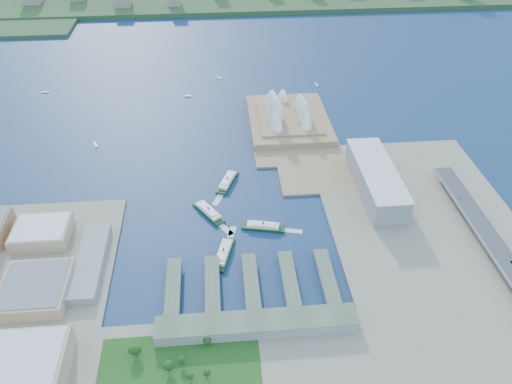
{
  "coord_description": "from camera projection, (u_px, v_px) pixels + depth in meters",
  "views": [
    {
      "loc": [
        -13.35,
        -448.92,
        409.83
      ],
      "look_at": [
        32.3,
        70.84,
        18.0
      ],
      "focal_mm": 35.0,
      "sensor_mm": 36.0,
      "label": 1
    }
  ],
  "objects": [
    {
      "name": "ferry_b",
      "position": [
        227.0,
        180.0,
        695.85
      ],
      "size": [
        34.2,
        57.74,
        10.67
      ],
      "primitive_type": null,
      "rotation": [
        0.0,
        0.0,
        -0.38
      ],
      "color": "#0E381C",
      "rests_on": "ground"
    },
    {
      "name": "ferry_wharves",
      "position": [
        251.0,
        283.0,
        543.07
      ],
      "size": [
        184.0,
        90.0,
        9.3
      ],
      "primitive_type": null,
      "color": "#4D5B45",
      "rests_on": "ground"
    },
    {
      "name": "park",
      "position": [
        178.0,
        379.0,
        442.48
      ],
      "size": [
        150.0,
        110.0,
        16.0
      ],
      "primitive_type": null,
      "color": "#194714",
      "rests_on": "south_land"
    },
    {
      "name": "opera_house",
      "position": [
        289.0,
        106.0,
        815.79
      ],
      "size": [
        134.0,
        180.0,
        58.0
      ],
      "primitive_type": null,
      "color": "white",
      "rests_on": "peninsula"
    },
    {
      "name": "far_shore",
      "position": [
        216.0,
        0.0,
        1381.65
      ],
      "size": [
        2200.0,
        260.0,
        12.0
      ],
      "primitive_type": "cube",
      "color": "#2D4926",
      "rests_on": "ground"
    },
    {
      "name": "east_land",
      "position": [
        442.0,
        256.0,
        580.68
      ],
      "size": [
        240.0,
        500.0,
        3.0
      ],
      "primitive_type": "cube",
      "color": "gray",
      "rests_on": "ground"
    },
    {
      "name": "toaster_building",
      "position": [
        376.0,
        180.0,
        669.68
      ],
      "size": [
        45.0,
        155.0,
        35.0
      ],
      "primitive_type": "cube",
      "color": "gray",
      "rests_on": "east_land"
    },
    {
      "name": "boat_d",
      "position": [
        45.0,
        92.0,
        928.48
      ],
      "size": [
        15.57,
        5.73,
        2.57
      ],
      "primitive_type": null,
      "rotation": [
        0.0,
        0.0,
        1.41
      ],
      "color": "white",
      "rests_on": "ground"
    },
    {
      "name": "ferry_a",
      "position": [
        208.0,
        210.0,
        642.04
      ],
      "size": [
        42.47,
        54.91,
        10.62
      ],
      "primitive_type": null,
      "rotation": [
        0.0,
        0.0,
        0.57
      ],
      "color": "#0E381C",
      "rests_on": "ground"
    },
    {
      "name": "boat_a",
      "position": [
        96.0,
        145.0,
        778.76
      ],
      "size": [
        8.71,
        15.29,
        2.88
      ],
      "primitive_type": null,
      "rotation": [
        0.0,
        0.0,
        0.36
      ],
      "color": "white",
      "rests_on": "ground"
    },
    {
      "name": "boat_b",
      "position": [
        188.0,
        96.0,
        915.47
      ],
      "size": [
        11.13,
        3.94,
        3.0
      ],
      "primitive_type": null,
      "rotation": [
        0.0,
        0.0,
        1.58
      ],
      "color": "white",
      "rests_on": "ground"
    },
    {
      "name": "terminal_building",
      "position": [
        257.0,
        325.0,
        492.73
      ],
      "size": [
        200.0,
        28.0,
        12.0
      ],
      "primitive_type": "cube",
      "color": "gray",
      "rests_on": "south_land"
    },
    {
      "name": "car_c",
      "position": [
        460.0,
        198.0,
        647.06
      ],
      "size": [
        1.68,
        4.14,
        1.2
      ],
      "primitive_type": "imported",
      "rotation": [
        0.0,
        0.0,
        3.14
      ],
      "color": "slate",
      "rests_on": "expressway"
    },
    {
      "name": "car_b",
      "position": [
        512.0,
        262.0,
        552.88
      ],
      "size": [
        1.34,
        3.83,
        1.26
      ],
      "primitive_type": "imported",
      "rotation": [
        0.0,
        0.0,
        3.14
      ],
      "color": "slate",
      "rests_on": "expressway"
    },
    {
      "name": "boat_c",
      "position": [
        316.0,
        84.0,
        955.07
      ],
      "size": [
        6.72,
        13.8,
        2.99
      ],
      "primitive_type": null,
      "rotation": [
        0.0,
        0.0,
        3.37
      ],
      "color": "white",
      "rests_on": "ground"
    },
    {
      "name": "ferry_c",
      "position": [
        224.0,
        252.0,
        580.36
      ],
      "size": [
        29.65,
        58.6,
        10.74
      ],
      "primitive_type": null,
      "rotation": [
        0.0,
        0.0,
        2.86
      ],
      "color": "#0E381C",
      "rests_on": "ground"
    },
    {
      "name": "ferry_d",
      "position": [
        263.0,
        225.0,
        619.22
      ],
      "size": [
        54.69,
        24.8,
        10.03
      ],
      "primitive_type": null,
      "rotation": [
        0.0,
        0.0,
        1.35
      ],
      "color": "#0E381C",
      "rests_on": "ground"
    },
    {
      "name": "expressway",
      "position": [
        498.0,
        254.0,
        572.46
      ],
      "size": [
        26.0,
        340.0,
        11.85
      ],
      "primitive_type": null,
      "color": "gray",
      "rests_on": "east_land"
    },
    {
      "name": "peninsula",
      "position": [
        292.0,
        129.0,
        818.35
      ],
      "size": [
        135.0,
        220.0,
        3.0
      ],
      "primitive_type": "cube",
      "color": "#977553",
      "rests_on": "ground"
    },
    {
      "name": "boat_e",
      "position": [
        219.0,
        78.0,
        978.67
      ],
      "size": [
        10.95,
        12.22,
        3.07
      ],
      "primitive_type": null,
      "rotation": [
        0.0,
        0.0,
        0.68
      ],
      "color": "white",
      "rests_on": "ground"
    },
    {
      "name": "ground",
      "position": [
        235.0,
        240.0,
        604.62
      ],
      "size": [
        3000.0,
        3000.0,
        0.0
      ],
      "primitive_type": "plane",
      "color": "#0E2244",
      "rests_on": "ground"
    }
  ]
}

